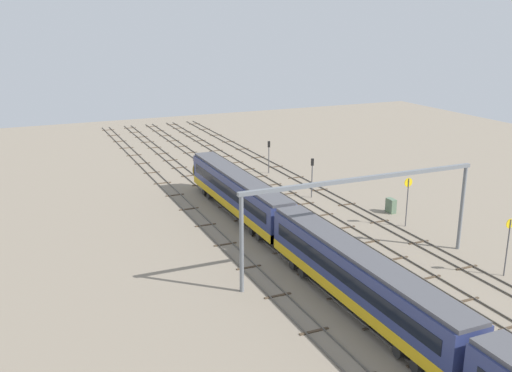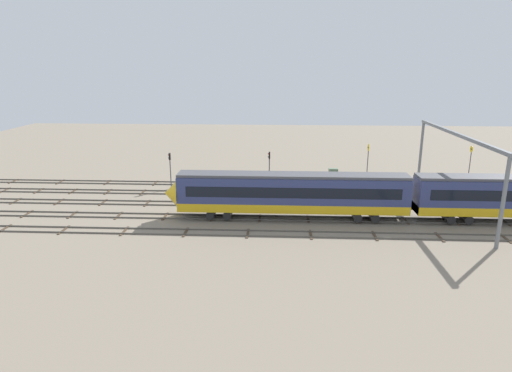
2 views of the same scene
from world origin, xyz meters
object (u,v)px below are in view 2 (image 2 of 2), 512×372
object	(u,v)px
overhead_gantry	(455,150)
relay_cabinet	(333,174)
signal_light_trackside_approach	(269,166)
speed_sign_near_foreground	(368,157)
signal_light_trackside_departure	(170,166)
speed_sign_mid_trackside	(470,160)

from	to	relation	value
overhead_gantry	relay_cabinet	size ratio (longest dim) A/B	14.05
overhead_gantry	signal_light_trackside_approach	bearing A→B (deg)	-17.47
speed_sign_near_foreground	signal_light_trackside_departure	xyz separation A→B (m)	(26.49, 4.28, -0.50)
overhead_gantry	signal_light_trackside_departure	bearing A→B (deg)	-11.00
speed_sign_near_foreground	signal_light_trackside_approach	bearing A→B (deg)	17.76
overhead_gantry	speed_sign_mid_trackside	xyz separation A→B (m)	(-6.51, -10.91, -3.40)
speed_sign_mid_trackside	signal_light_trackside_departure	size ratio (longest dim) A/B	1.11
speed_sign_near_foreground	speed_sign_mid_trackside	world-z (taller)	speed_sign_near_foreground
overhead_gantry	speed_sign_near_foreground	xyz separation A→B (m)	(7.32, -10.85, -3.18)
speed_sign_near_foreground	relay_cabinet	xyz separation A→B (m)	(4.47, -1.31, -2.78)
speed_sign_near_foreground	signal_light_trackside_approach	xyz separation A→B (m)	(13.45, 4.31, -0.33)
speed_sign_near_foreground	speed_sign_mid_trackside	distance (m)	13.83
speed_sign_near_foreground	signal_light_trackside_departure	world-z (taller)	speed_sign_near_foreground
signal_light_trackside_approach	signal_light_trackside_departure	bearing A→B (deg)	-0.14
speed_sign_mid_trackside	relay_cabinet	distance (m)	18.51
overhead_gantry	signal_light_trackside_departure	distance (m)	34.64
overhead_gantry	relay_cabinet	world-z (taller)	overhead_gantry
overhead_gantry	signal_light_trackside_approach	world-z (taller)	overhead_gantry
speed_sign_mid_trackside	speed_sign_near_foreground	bearing A→B (deg)	0.26
overhead_gantry	relay_cabinet	bearing A→B (deg)	-45.90
signal_light_trackside_approach	relay_cabinet	world-z (taller)	signal_light_trackside_approach
overhead_gantry	speed_sign_near_foreground	distance (m)	13.47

